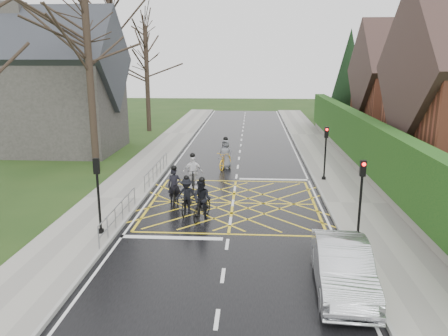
# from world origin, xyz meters

# --- Properties ---
(ground) EXTENTS (120.00, 120.00, 0.00)m
(ground) POSITION_xyz_m (0.00, 0.00, 0.00)
(ground) COLOR #1A3311
(ground) RESTS_ON ground
(road) EXTENTS (9.00, 80.00, 0.01)m
(road) POSITION_xyz_m (0.00, 0.00, 0.01)
(road) COLOR black
(road) RESTS_ON ground
(sidewalk_right) EXTENTS (3.00, 80.00, 0.15)m
(sidewalk_right) POSITION_xyz_m (6.00, 0.00, 0.07)
(sidewalk_right) COLOR gray
(sidewalk_right) RESTS_ON ground
(sidewalk_left) EXTENTS (3.00, 80.00, 0.15)m
(sidewalk_left) POSITION_xyz_m (-6.00, 0.00, 0.07)
(sidewalk_left) COLOR gray
(sidewalk_left) RESTS_ON ground
(stone_wall) EXTENTS (0.50, 38.00, 0.70)m
(stone_wall) POSITION_xyz_m (7.75, 6.00, 0.35)
(stone_wall) COLOR slate
(stone_wall) RESTS_ON ground
(hedge) EXTENTS (0.90, 38.00, 2.80)m
(hedge) POSITION_xyz_m (7.75, 6.00, 2.10)
(hedge) COLOR #103E13
(hedge) RESTS_ON stone_wall
(house_far) EXTENTS (9.80, 8.80, 10.30)m
(house_far) POSITION_xyz_m (14.75, 18.00, 4.36)
(house_far) COLOR brown
(house_far) RESTS_ON ground
(conifer) EXTENTS (4.60, 4.60, 10.00)m
(conifer) POSITION_xyz_m (10.75, 26.00, 4.99)
(conifer) COLOR black
(conifer) RESTS_ON ground
(church) EXTENTS (8.80, 7.80, 11.00)m
(church) POSITION_xyz_m (-13.54, 12.00, 4.93)
(church) COLOR #2D2B28
(church) RESTS_ON ground
(tree_near) EXTENTS (9.24, 9.24, 11.44)m
(tree_near) POSITION_xyz_m (-9.00, 6.00, 7.91)
(tree_near) COLOR black
(tree_near) RESTS_ON ground
(tree_mid) EXTENTS (10.08, 10.08, 12.48)m
(tree_mid) POSITION_xyz_m (-10.00, 14.00, 8.63)
(tree_mid) COLOR black
(tree_mid) RESTS_ON ground
(tree_far) EXTENTS (8.40, 8.40, 10.40)m
(tree_far) POSITION_xyz_m (-9.30, 22.00, 7.19)
(tree_far) COLOR black
(tree_far) RESTS_ON ground
(railing_south) EXTENTS (0.05, 5.04, 1.03)m
(railing_south) POSITION_xyz_m (-4.65, -3.50, 0.78)
(railing_south) COLOR slate
(railing_south) RESTS_ON ground
(railing_north) EXTENTS (0.05, 6.04, 1.03)m
(railing_north) POSITION_xyz_m (-4.65, 4.00, 0.79)
(railing_north) COLOR slate
(railing_north) RESTS_ON ground
(traffic_light_ne) EXTENTS (0.24, 0.31, 3.21)m
(traffic_light_ne) POSITION_xyz_m (5.10, 4.20, 1.66)
(traffic_light_ne) COLOR black
(traffic_light_ne) RESTS_ON ground
(traffic_light_se) EXTENTS (0.24, 0.31, 3.21)m
(traffic_light_se) POSITION_xyz_m (5.10, -4.20, 1.66)
(traffic_light_se) COLOR black
(traffic_light_se) RESTS_ON ground
(traffic_light_sw) EXTENTS (0.24, 0.31, 3.21)m
(traffic_light_sw) POSITION_xyz_m (-5.10, -4.50, 1.66)
(traffic_light_sw) COLOR black
(traffic_light_sw) RESTS_ON ground
(cyclist_rear) EXTENTS (1.01, 2.08, 1.93)m
(cyclist_rear) POSITION_xyz_m (-2.86, -0.28, 0.63)
(cyclist_rear) COLOR black
(cyclist_rear) RESTS_ON ground
(cyclist_back) EXTENTS (1.06, 1.99, 1.92)m
(cyclist_back) POSITION_xyz_m (-1.27, -2.27, 0.73)
(cyclist_back) COLOR black
(cyclist_back) RESTS_ON ground
(cyclist_mid) EXTENTS (1.08, 1.85, 1.77)m
(cyclist_mid) POSITION_xyz_m (-2.08, -1.46, 0.65)
(cyclist_mid) COLOR black
(cyclist_mid) RESTS_ON ground
(cyclist_front) EXTENTS (1.13, 2.05, 1.99)m
(cyclist_front) POSITION_xyz_m (-2.31, 2.39, 0.73)
(cyclist_front) COLOR black
(cyclist_front) RESTS_ON ground
(cyclist_lead) EXTENTS (1.26, 2.27, 2.09)m
(cyclist_lead) POSITION_xyz_m (-0.79, 7.03, 0.73)
(cyclist_lead) COLOR gold
(cyclist_lead) RESTS_ON ground
(car) EXTENTS (1.84, 4.65, 1.50)m
(car) POSITION_xyz_m (3.70, -8.16, 0.75)
(car) COLOR silver
(car) RESTS_ON ground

